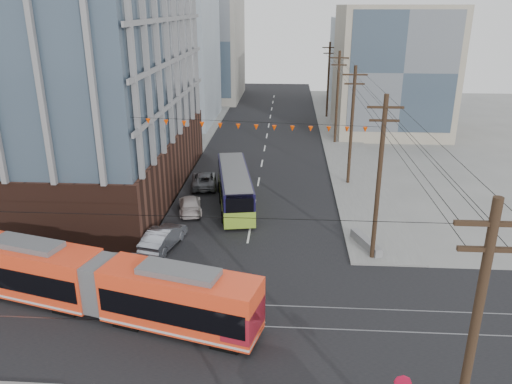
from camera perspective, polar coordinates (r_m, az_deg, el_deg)
ground at (r=25.05m, az=-3.46°, el=-18.97°), size 160.00×160.00×0.00m
bg_bldg_nw_near at (r=74.14m, az=-12.11°, el=14.78°), size 18.00×16.00×18.00m
bg_bldg_ne_near at (r=68.91m, az=15.25°, el=13.27°), size 14.00×14.00×16.00m
bg_bldg_nw_far at (r=92.85m, az=-6.94°, el=16.77°), size 16.00×18.00×20.00m
bg_bldg_ne_far at (r=88.93m, az=14.05°, el=14.23°), size 16.00×16.00×14.00m
utility_pole_near at (r=17.76m, az=23.13°, el=-17.33°), size 0.30×0.30×11.00m
utility_pole_far at (r=76.09m, az=8.26°, el=12.49°), size 0.30×0.30×11.00m
streetcar at (r=28.74m, az=-17.21°, el=-10.09°), size 17.89×7.12×3.44m
city_bus at (r=41.98m, az=-2.45°, el=0.55°), size 4.28×11.34×3.14m
parked_car_silver at (r=35.50m, az=-10.55°, el=-5.10°), size 2.61×4.87×1.52m
parked_car_white at (r=41.16m, az=-7.54°, el=-1.43°), size 2.70×4.67×1.27m
parked_car_grey at (r=46.74m, az=-5.97°, el=1.41°), size 2.97×5.15×1.35m
jersey_barrier at (r=35.76m, az=12.44°, el=-5.75°), size 2.05×3.71×0.73m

